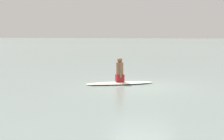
% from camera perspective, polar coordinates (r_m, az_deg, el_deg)
% --- Properties ---
extents(ground_plane, '(400.00, 400.00, 0.00)m').
position_cam_1_polar(ground_plane, '(13.57, 5.06, -2.83)').
color(ground_plane, slate).
extents(surfboard, '(2.86, 2.18, 0.10)m').
position_cam_1_polar(surfboard, '(14.05, 1.36, -2.29)').
color(surfboard, silver).
rests_on(surfboard, ground).
extents(person_paddler, '(0.44, 0.43, 1.05)m').
position_cam_1_polar(person_paddler, '(13.99, 1.36, -0.16)').
color(person_paddler, '#A51E23').
rests_on(person_paddler, surfboard).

